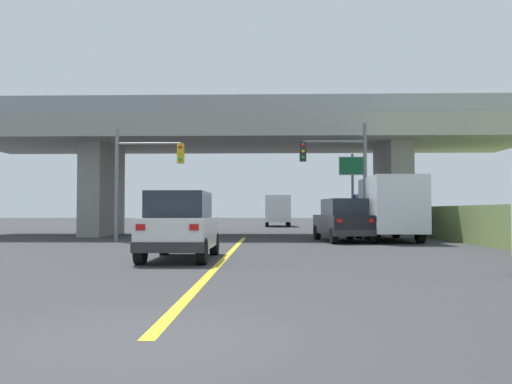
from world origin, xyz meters
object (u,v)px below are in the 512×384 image
Objects in this scene: traffic_signal_nearside at (343,168)px; suv_lead at (181,226)px; suv_crossing at (343,220)px; traffic_signal_farside at (140,170)px; box_truck at (388,208)px; highway_sign at (353,176)px; semi_truck_distant at (278,210)px.

suv_lead is at bearing -121.96° from traffic_signal_nearside.
traffic_signal_farside is at bearing 172.96° from suv_crossing.
traffic_signal_nearside is (6.24, 9.99, 2.55)m from suv_lead.
box_truck is 2.93m from traffic_signal_nearside.
semi_truck_distant is (-3.85, 21.07, -1.84)m from highway_sign.
box_truck is 12.18m from traffic_signal_farside.
traffic_signal_farside is (-9.72, 0.12, 2.43)m from suv_crossing.
highway_sign is at bearing -79.65° from semi_truck_distant.
box_truck is (8.42, 10.12, 0.59)m from suv_lead.
highway_sign is (7.26, 13.55, 2.37)m from suv_lead.
semi_truck_distant is (-5.01, 24.51, -0.06)m from box_truck.
semi_truck_distant is at bearing 74.38° from traffic_signal_farside.
traffic_signal_nearside is at bearing 2.58° from traffic_signal_farside.
traffic_signal_nearside is at bearing -106.00° from highway_sign.
traffic_signal_farside reaches higher than suv_lead.
suv_lead is 0.94× the size of highway_sign.
box_truck reaches higher than suv_crossing.
suv_lead and suv_crossing have the same top height.
suv_crossing is at bearing 57.00° from suv_lead.
highway_sign is (10.86, 4.01, -0.07)m from traffic_signal_farside.
traffic_signal_nearside is at bearing -83.46° from semi_truck_distant.
traffic_signal_nearside is at bearing 58.04° from suv_lead.
traffic_signal_nearside is 1.24× the size of highway_sign.
suv_lead is 0.76× the size of traffic_signal_nearside.
box_truck is 1.01× the size of semi_truck_distant.
traffic_signal_farside reaches higher than suv_crossing.
highway_sign reaches higher than semi_truck_distant.
suv_lead is 0.65× the size of semi_truck_distant.
semi_truck_distant reaches higher than suv_lead.
suv_lead is 11.24m from suv_crossing.
suv_lead is at bearing -69.33° from traffic_signal_farside.
box_truck is 4.04m from highway_sign.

